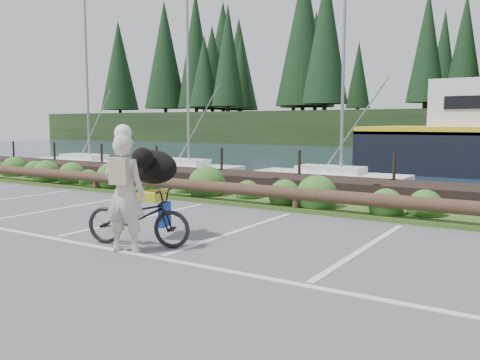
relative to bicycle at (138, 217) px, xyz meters
name	(u,v)px	position (x,y,z in m)	size (l,w,h in m)	color
ground	(173,253)	(0.84, -0.06, -0.51)	(72.00, 72.00, 0.00)	#535355
vegetation_strip	(308,206)	(0.84, 5.24, -0.46)	(34.00, 1.60, 0.10)	#3D5B21
log_rail	(296,212)	(0.84, 4.54, -0.51)	(32.00, 0.30, 0.60)	#443021
bicycle	(138,217)	(0.00, 0.00, 0.00)	(0.68, 1.95, 1.02)	black
cyclist	(125,194)	(0.13, -0.43, 0.47)	(0.72, 0.47, 1.97)	beige
dog	(153,167)	(-0.18, 0.60, 0.83)	(1.09, 0.53, 0.63)	black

